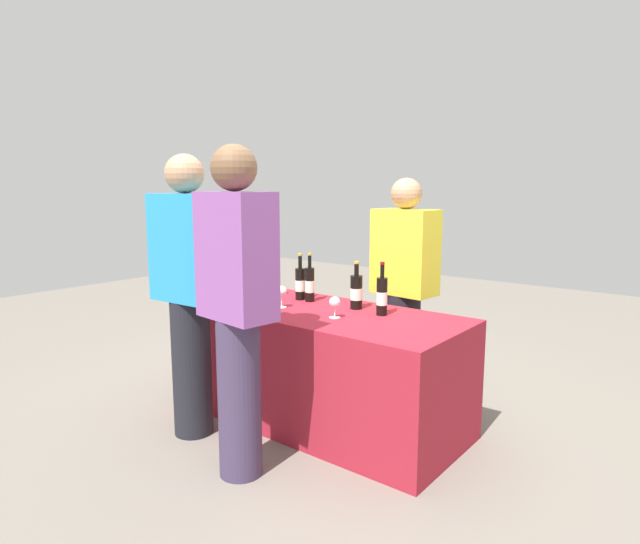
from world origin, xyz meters
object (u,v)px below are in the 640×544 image
wine_glass_1 (264,295)px  guest_0 (189,288)px  guest_1 (237,302)px  wine_bottle_0 (272,281)px  wine_bottle_3 (356,292)px  wine_bottle_4 (382,296)px  wine_glass_2 (281,292)px  ice_bucket (250,282)px  server_pouring (404,285)px  wine_glass_0 (260,289)px  wine_glass_3 (335,303)px  wine_bottle_2 (310,284)px  wine_bottle_1 (300,283)px

wine_glass_1 → guest_0: guest_0 is taller
guest_1 → guest_0: bearing=172.2°
guest_0 → wine_bottle_0: bearing=89.1°
wine_glass_1 → guest_0: (-0.19, -0.46, 0.09)m
wine_bottle_3 → wine_glass_1: bearing=-143.1°
wine_bottle_0 → wine_bottle_4: size_ratio=0.94×
wine_glass_2 → guest_1: 0.78m
wine_bottle_4 → wine_glass_2: bearing=-160.0°
wine_glass_1 → wine_bottle_4: bearing=24.0°
wine_glass_1 → ice_bucket: (-0.40, 0.26, 0.00)m
server_pouring → guest_1: 1.45m
wine_bottle_0 → wine_glass_0: wine_bottle_0 is taller
wine_bottle_0 → wine_glass_3: wine_bottle_0 is taller
wine_glass_2 → wine_glass_3: 0.45m
wine_bottle_0 → wine_glass_2: 0.37m
wine_bottle_3 → wine_bottle_4: 0.23m
wine_glass_3 → wine_glass_2: bearing=178.7°
wine_bottle_3 → server_pouring: size_ratio=0.20×
guest_1 → wine_bottle_3: bearing=92.6°
wine_glass_1 → guest_1: 0.75m
wine_bottle_2 → server_pouring: (0.48, 0.47, -0.02)m
wine_bottle_4 → guest_0: (-0.90, -0.77, 0.06)m
wine_glass_0 → guest_0: bearing=-101.5°
wine_bottle_1 → wine_glass_0: bearing=-107.2°
wine_bottle_2 → guest_1: size_ratio=0.19×
wine_bottle_1 → wine_glass_0: 0.32m
wine_glass_1 → guest_1: bearing=-56.4°
ice_bucket → wine_glass_3: bearing=-11.3°
wine_bottle_3 → wine_bottle_0: bearing=-175.4°
wine_bottle_3 → guest_1: size_ratio=0.18×
ice_bucket → wine_bottle_0: bearing=14.7°
wine_bottle_0 → wine_glass_3: (0.75, -0.23, -0.02)m
ice_bucket → wine_bottle_1: bearing=13.4°
wine_bottle_1 → wine_bottle_4: wine_bottle_4 is taller
wine_bottle_1 → wine_bottle_3: (0.48, 0.01, -0.00)m
wine_bottle_4 → wine_bottle_2: bearing=176.8°
wine_bottle_0 → guest_1: size_ratio=0.18×
wine_bottle_1 → wine_glass_3: 0.59m
wine_bottle_4 → wine_glass_1: size_ratio=2.55×
wine_bottle_1 → wine_glass_2: (0.07, -0.27, -0.01)m
wine_bottle_1 → wine_glass_3: size_ratio=2.48×
wine_bottle_0 → ice_bucket: size_ratio=1.55×
wine_glass_1 → server_pouring: server_pouring is taller
wine_bottle_4 → ice_bucket: wine_bottle_4 is taller
ice_bucket → guest_1: guest_1 is taller
wine_bottle_3 → guest_0: guest_0 is taller
wine_glass_3 → guest_1: 0.71m
guest_1 → wine_bottle_4: bearing=79.2°
wine_bottle_2 → server_pouring: 0.67m
wine_bottle_1 → wine_bottle_2: size_ratio=0.97×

